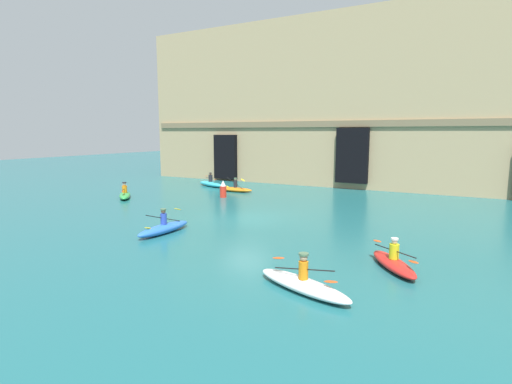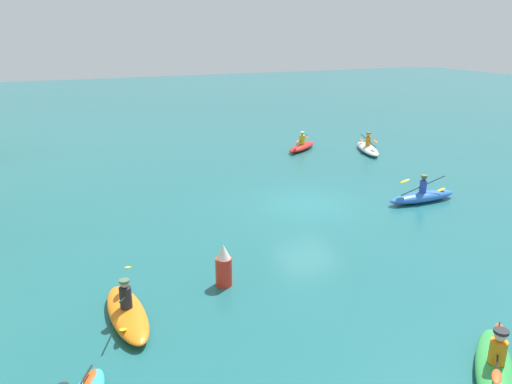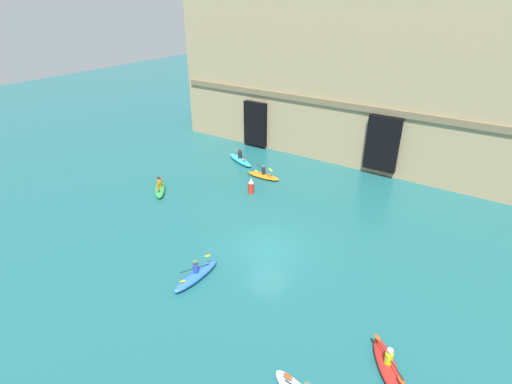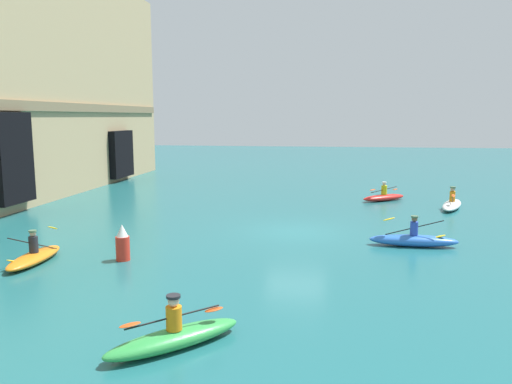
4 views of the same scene
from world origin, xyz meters
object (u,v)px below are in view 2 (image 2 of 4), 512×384
kayak_white (368,148)px  kayak_blue (422,196)px  kayak_red (302,146)px  marker_buoy (224,266)px  kayak_orange (127,312)px  kayak_green (495,368)px

kayak_white → kayak_blue: bearing=-1.5°
kayak_red → marker_buoy: size_ratio=2.27×
kayak_orange → marker_buoy: marker_buoy is taller
kayak_orange → kayak_red: kayak_orange is taller
kayak_green → marker_buoy: (5.93, 3.67, 0.33)m
kayak_green → marker_buoy: marker_buoy is taller
kayak_blue → kayak_red: (10.21, 0.03, -0.02)m
marker_buoy → kayak_red: bearing=-36.3°
kayak_green → kayak_orange: bearing=-83.3°
kayak_white → marker_buoy: bearing=-28.8°
kayak_red → kayak_green: bearing=-143.1°
kayak_white → kayak_green: kayak_white is taller
kayak_green → kayak_red: bearing=-152.1°
kayak_red → kayak_white: kayak_white is taller
kayak_orange → kayak_blue: bearing=-74.1°
kayak_blue → marker_buoy: bearing=19.1°
kayak_orange → kayak_green: 8.31m
kayak_orange → kayak_white: bearing=-54.1°
kayak_blue → kayak_green: size_ratio=1.19×
kayak_red → kayak_blue: bearing=-125.1°
kayak_blue → marker_buoy: size_ratio=2.63×
kayak_blue → marker_buoy: marker_buoy is taller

